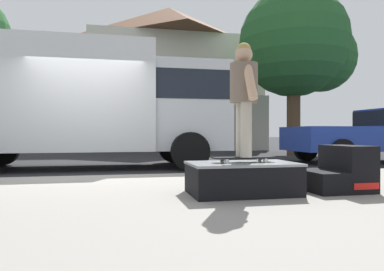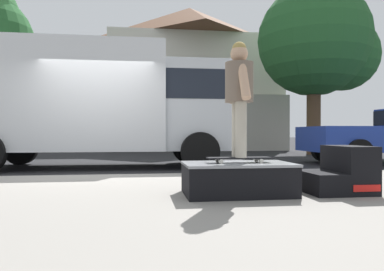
{
  "view_description": "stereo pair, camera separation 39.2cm",
  "coord_description": "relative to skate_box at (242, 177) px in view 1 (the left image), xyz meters",
  "views": [
    {
      "loc": [
        0.61,
        -7.14,
        0.87
      ],
      "look_at": [
        1.71,
        -2.02,
        0.84
      ],
      "focal_mm": 33.71,
      "sensor_mm": 36.0,
      "label": 1
    },
    {
      "loc": [
        1.0,
        -7.21,
        0.87
      ],
      "look_at": [
        1.71,
        -2.02,
        0.84
      ],
      "focal_mm": 33.71,
      "sensor_mm": 36.0,
      "label": 2
    }
  ],
  "objects": [
    {
      "name": "skater_kid",
      "position": [
        0.02,
        -0.01,
        1.08
      ],
      "size": [
        0.34,
        0.72,
        1.4
      ],
      "color": "#B7AD99",
      "rests_on": "skateboard"
    },
    {
      "name": "skateboard",
      "position": [
        0.02,
        -0.01,
        0.24
      ],
      "size": [
        0.79,
        0.23,
        0.07
      ],
      "color": "black",
      "rests_on": "skate_box"
    },
    {
      "name": "house_behind",
      "position": [
        1.66,
        17.08,
        3.91
      ],
      "size": [
        9.54,
        8.23,
        8.4
      ],
      "color": "beige",
      "rests_on": "ground"
    },
    {
      "name": "street_tree_neighbour",
      "position": [
        6.1,
        9.73,
        4.22
      ],
      "size": [
        5.02,
        4.56,
        6.98
      ],
      "color": "brown",
      "rests_on": "ground"
    },
    {
      "name": "sidewalk_slab",
      "position": [
        -2.14,
        -0.05,
        -0.27
      ],
      "size": [
        50.0,
        5.0,
        0.12
      ],
      "primitive_type": "cube",
      "color": "gray",
      "rests_on": "ground"
    },
    {
      "name": "skate_box",
      "position": [
        0.0,
        0.0,
        0.0
      ],
      "size": [
        1.31,
        0.81,
        0.39
      ],
      "color": "black",
      "rests_on": "sidewalk_slab"
    },
    {
      "name": "kicker_ramp",
      "position": [
        1.33,
        -0.0,
        0.04
      ],
      "size": [
        0.78,
        0.75,
        0.59
      ],
      "color": "black",
      "rests_on": "sidewalk_slab"
    },
    {
      "name": "ground_plane",
      "position": [
        -2.14,
        2.95,
        -0.33
      ],
      "size": [
        140.0,
        140.0,
        0.0
      ],
      "primitive_type": "plane",
      "color": "black"
    },
    {
      "name": "box_truck",
      "position": [
        -2.15,
        5.15,
        1.37
      ],
      "size": [
        6.91,
        2.63,
        3.05
      ],
      "color": "silver",
      "rests_on": "ground"
    }
  ]
}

